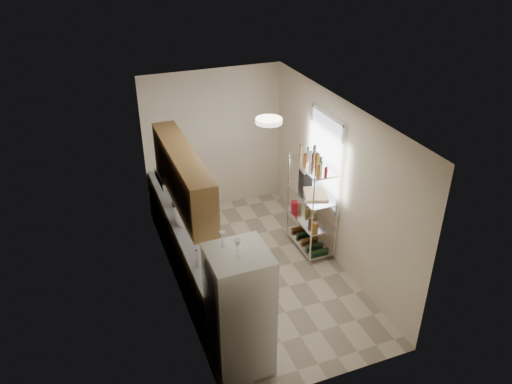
# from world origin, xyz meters

# --- Properties ---
(room) EXTENTS (2.52, 4.42, 2.62)m
(room) POSITION_xyz_m (0.00, 0.00, 1.30)
(room) COLOR beige
(room) RESTS_ON ground
(counter_run) EXTENTS (0.63, 3.51, 0.90)m
(counter_run) POSITION_xyz_m (-0.92, 0.44, 0.45)
(counter_run) COLOR #9E7B43
(counter_run) RESTS_ON ground
(upper_cabinets) EXTENTS (0.33, 2.20, 0.72)m
(upper_cabinets) POSITION_xyz_m (-1.05, 0.10, 1.81)
(upper_cabinets) COLOR #9E7B43
(upper_cabinets) RESTS_ON room
(range_hood) EXTENTS (0.50, 0.60, 0.12)m
(range_hood) POSITION_xyz_m (-1.00, 0.90, 1.39)
(range_hood) COLOR #B7BABC
(range_hood) RESTS_ON room
(window) EXTENTS (0.06, 1.00, 1.46)m
(window) POSITION_xyz_m (1.23, 0.35, 1.55)
(window) COLOR white
(window) RESTS_ON room
(bakers_rack) EXTENTS (0.45, 0.90, 1.73)m
(bakers_rack) POSITION_xyz_m (1.00, 0.30, 1.11)
(bakers_rack) COLOR silver
(bakers_rack) RESTS_ON ground
(ceiling_dome) EXTENTS (0.34, 0.34, 0.05)m
(ceiling_dome) POSITION_xyz_m (0.00, -0.30, 2.57)
(ceiling_dome) COLOR white
(ceiling_dome) RESTS_ON room
(refrigerator) EXTENTS (0.67, 0.67, 1.63)m
(refrigerator) POSITION_xyz_m (-0.87, -1.57, 0.82)
(refrigerator) COLOR white
(refrigerator) RESTS_ON ground
(wine_glass_a) EXTENTS (0.08, 0.08, 0.22)m
(wine_glass_a) POSITION_xyz_m (-0.90, -1.64, 1.74)
(wine_glass_a) COLOR silver
(wine_glass_a) RESTS_ON refrigerator
(wine_glass_b) EXTENTS (0.07, 0.07, 0.19)m
(wine_glass_b) POSITION_xyz_m (-0.99, -1.40, 1.73)
(wine_glass_b) COLOR silver
(wine_glass_b) RESTS_ON refrigerator
(rice_cooker) EXTENTS (0.29, 0.29, 0.23)m
(rice_cooker) POSITION_xyz_m (-1.01, 0.40, 1.02)
(rice_cooker) COLOR white
(rice_cooker) RESTS_ON counter_run
(frying_pan_large) EXTENTS (0.32, 0.32, 0.05)m
(frying_pan_large) POSITION_xyz_m (-0.95, 0.91, 0.92)
(frying_pan_large) COLOR black
(frying_pan_large) RESTS_ON counter_run
(frying_pan_small) EXTENTS (0.28, 0.28, 0.05)m
(frying_pan_small) POSITION_xyz_m (-0.88, 0.93, 0.92)
(frying_pan_small) COLOR black
(frying_pan_small) RESTS_ON counter_run
(cutting_board) EXTENTS (0.48, 0.54, 0.03)m
(cutting_board) POSITION_xyz_m (1.04, 0.25, 1.03)
(cutting_board) COLOR tan
(cutting_board) RESTS_ON bakers_rack
(espresso_machine) EXTENTS (0.17, 0.24, 0.27)m
(espresso_machine) POSITION_xyz_m (1.03, 0.61, 1.14)
(espresso_machine) COLOR black
(espresso_machine) RESTS_ON bakers_rack
(storage_bag) EXTENTS (0.13, 0.16, 0.15)m
(storage_bag) POSITION_xyz_m (0.87, 0.63, 0.64)
(storage_bag) COLOR red
(storage_bag) RESTS_ON bakers_rack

